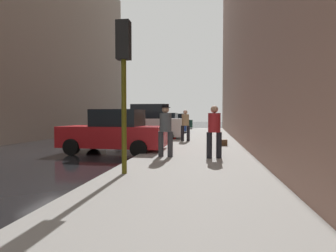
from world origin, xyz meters
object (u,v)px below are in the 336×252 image
Objects in this scene: parked_white_van at (147,124)px; pedestrian_in_red_jacket at (214,129)px; parked_blue_sedan at (164,124)px; pedestrian_in_tan_coat at (185,124)px; parked_dark_green_sedan at (174,122)px; fire_hydrant at (174,133)px; traffic_light at (124,64)px; pedestrian_with_beanie at (166,128)px; duffel_bag at (224,142)px; parked_red_hatchback at (115,132)px.

pedestrian_in_red_jacket is (4.02, -7.45, 0.07)m from parked_white_van.
parked_blue_sedan is 8.28m from pedestrian_in_tan_coat.
parked_blue_sedan and parked_dark_green_sedan have the same top height.
fire_hydrant is at bearing -75.29° from parked_blue_sedan.
pedestrian_in_red_jacket reaches higher than parked_blue_sedan.
pedestrian_in_tan_coat is at bearing -33.18° from parked_white_van.
parked_blue_sedan is 16.51m from traffic_light.
traffic_light is at bearing -94.80° from pedestrian_in_tan_coat.
pedestrian_with_beanie is (0.60, -6.72, 0.64)m from fire_hydrant.
pedestrian_in_tan_coat is (2.56, -7.87, 0.26)m from parked_blue_sedan.
traffic_light reaches higher than pedestrian_in_tan_coat.
traffic_light is at bearing -83.51° from parked_blue_sedan.
pedestrian_in_red_jacket is 1.00× the size of pedestrian_in_tan_coat.
fire_hydrant is 0.40× the size of pedestrian_with_beanie.
traffic_light is 8.18× the size of duffel_bag.
pedestrian_with_beanie is (2.40, -13.59, 0.29)m from parked_blue_sedan.
pedestrian_in_red_jacket is at bearing -22.81° from parked_red_hatchback.
pedestrian_with_beanie is 4.04× the size of duffel_bag.
parked_white_van is 12.91m from parked_dark_green_sedan.
fire_hydrant is at bearing 70.50° from parked_red_hatchback.
pedestrian_in_red_jacket is at bearing -97.62° from duffel_bag.
fire_hydrant is (1.80, -6.87, -0.35)m from parked_blue_sedan.
parked_blue_sedan reaches higher than duffel_bag.
pedestrian_with_beanie is at bearing -91.61° from pedestrian_in_tan_coat.
duffel_bag is at bearing 25.56° from parked_red_hatchback.
parked_blue_sedan is 9.69× the size of duffel_bag.
duffel_bag is (4.53, -3.60, -0.74)m from parked_white_van.
parked_dark_green_sedan is at bearing 94.61° from traffic_light.
traffic_light is 2.11× the size of pedestrian_in_tan_coat.
parked_blue_sedan is at bearing 108.02° from pedestrian_in_tan_coat.
parked_red_hatchback is 6.05× the size of fire_hydrant.
pedestrian_in_red_jacket reaches higher than parked_red_hatchback.
traffic_light is 2.03× the size of pedestrian_with_beanie.
parked_blue_sedan is at bearing 114.83° from duffel_bag.
parked_red_hatchback is 9.68× the size of duffel_bag.
traffic_light is at bearing -79.59° from parked_white_van.
traffic_light reaches higher than parked_white_van.
parked_white_van is 2.72× the size of pedestrian_in_tan_coat.
parked_white_van is 1.29× the size of traffic_light.
parked_white_van reaches higher than parked_blue_sedan.
parked_white_van is at bearing -90.00° from parked_dark_green_sedan.
pedestrian_with_beanie is at bearing -79.98° from parked_blue_sedan.
parked_blue_sedan is at bearing 90.00° from parked_white_van.
parked_red_hatchback is at bearing -90.00° from parked_dark_green_sedan.
duffel_bag is (4.53, -9.80, -0.56)m from parked_blue_sedan.
duffel_bag is (1.97, -1.92, -0.81)m from pedestrian_in_tan_coat.
parked_red_hatchback is at bearing -109.50° from fire_hydrant.
parked_white_van is 2.00m from fire_hydrant.
parked_white_van is 1.09× the size of parked_dark_green_sedan.
parked_blue_sedan is 1.00× the size of parked_dark_green_sedan.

